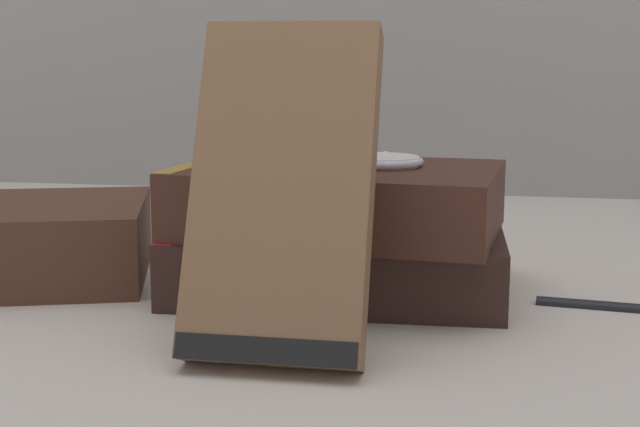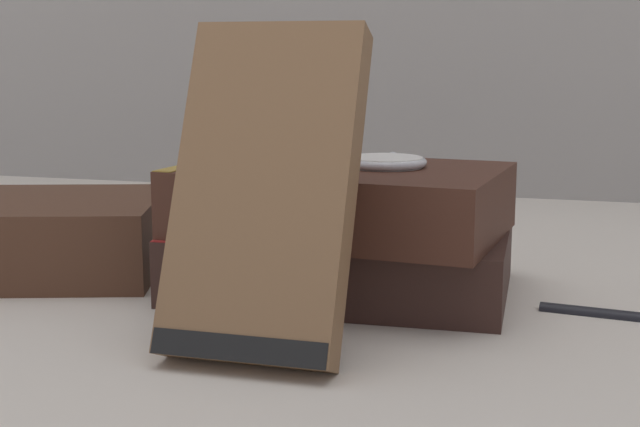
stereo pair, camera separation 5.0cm
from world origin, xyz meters
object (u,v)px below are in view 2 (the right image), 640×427
at_px(book_leaning_front, 264,201).
at_px(reading_glasses, 295,246).
at_px(book_flat_bottom, 336,259).
at_px(book_flat_top, 334,199).
at_px(pocket_watch, 385,162).

height_order(book_leaning_front, reading_glasses, book_leaning_front).
distance_m(book_flat_bottom, reading_glasses, 0.12).
xyz_separation_m(book_flat_top, reading_glasses, (-0.06, 0.12, -0.06)).
xyz_separation_m(book_flat_top, book_leaning_front, (-0.00, -0.11, 0.02)).
distance_m(book_flat_top, reading_glasses, 0.14).
height_order(book_flat_top, pocket_watch, pocket_watch).
bearing_deg(book_flat_top, pocket_watch, 16.74).
relative_size(book_flat_top, pocket_watch, 3.71).
bearing_deg(pocket_watch, book_leaning_front, -106.56).
xyz_separation_m(pocket_watch, reading_glasses, (-0.09, 0.11, -0.08)).
bearing_deg(reading_glasses, pocket_watch, -70.88).
distance_m(book_flat_top, pocket_watch, 0.04).
bearing_deg(book_leaning_front, reading_glasses, 103.92).
relative_size(book_flat_top, book_leaning_front, 1.22).
distance_m(pocket_watch, reading_glasses, 0.17).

